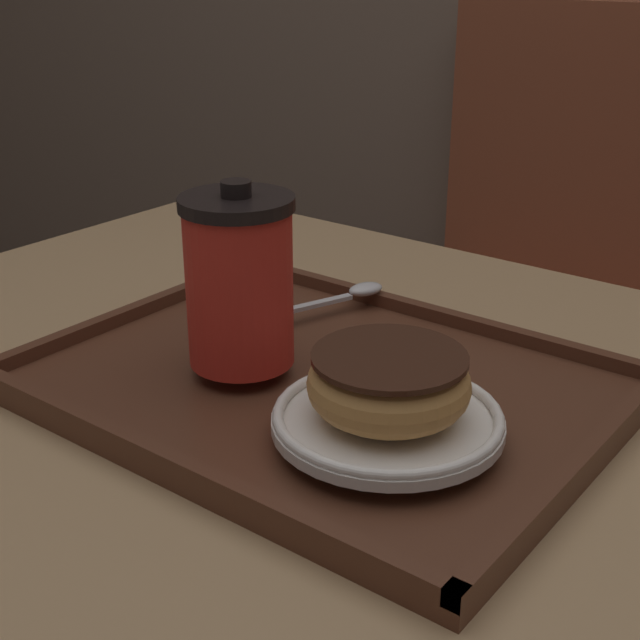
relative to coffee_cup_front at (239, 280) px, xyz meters
The scene contains 6 objects.
cafe_table 0.27m from the coffee_cup_front, 27.42° to the left, with size 1.08×0.73×0.76m.
serving_tray 0.11m from the coffee_cup_front, 26.49° to the left, with size 0.44×0.34×0.02m.
coffee_cup_front is the anchor object (origin of this frame).
plate_with_chocolate_donut 0.16m from the coffee_cup_front, ahead, with size 0.16×0.16×0.01m.
donut_chocolate_glazed 0.16m from the coffee_cup_front, ahead, with size 0.11×0.11×0.04m.
spoon 0.17m from the coffee_cup_front, 94.41° to the left, with size 0.06×0.14×0.01m.
Camera 1 is at (0.35, -0.52, 1.09)m, focal length 50.00 mm.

